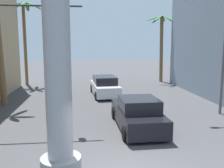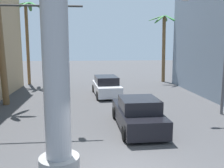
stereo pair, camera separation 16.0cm
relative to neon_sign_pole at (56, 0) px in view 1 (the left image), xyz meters
name	(u,v)px [view 1 (the left image)]	position (x,y,z in m)	size (l,w,h in m)	color
ground_plane	(102,102)	(1.95, 10.12, -5.30)	(94.01, 94.01, 0.00)	#424244
neon_sign_pole	(56,0)	(0.00, 0.00, 0.00)	(3.09, 1.23, 11.49)	#9E9EA3
street_lamp	(217,43)	(8.27, 6.41, -1.13)	(2.86, 0.28, 6.78)	#59595E
traffic_light_mast	(2,41)	(-3.12, 5.11, -1.05)	(5.60, 0.32, 5.99)	#333333
car_lead	(137,114)	(3.30, 4.44, -4.60)	(2.14, 4.80, 1.56)	black
car_far	(105,86)	(2.32, 12.63, -4.56)	(2.25, 4.75, 1.56)	black
palm_tree_far_right	(161,40)	(9.11, 19.63, -0.71)	(3.36, 3.14, 7.27)	brown
palm_tree_far_left	(26,30)	(-5.04, 18.77, 0.24)	(3.13, 3.19, 8.32)	brown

